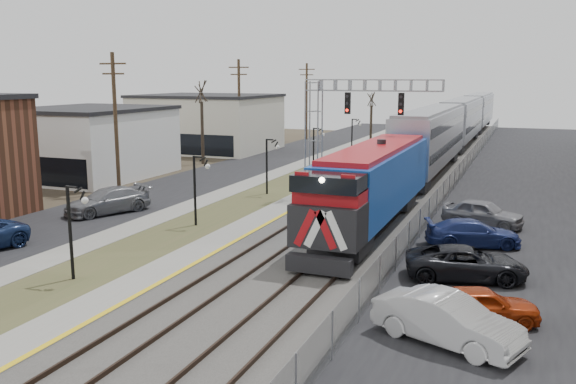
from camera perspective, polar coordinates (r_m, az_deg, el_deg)
The scene contains 22 objects.
street_west at distance 52.99m, azimuth -6.38°, elevation 1.70°, with size 7.00×120.00×0.04m, color black.
sidewalk at distance 51.05m, azimuth -1.91°, elevation 1.43°, with size 2.00×120.00×0.08m, color gray.
grass_median at distance 49.93m, azimuth 1.25°, elevation 1.22°, with size 4.00×120.00×0.06m, color #444A27.
platform at distance 48.97m, azimuth 4.54°, elevation 1.10°, with size 2.00×120.00×0.24m, color gray.
ballast_bed at distance 47.76m, azimuth 10.27°, elevation 0.69°, with size 8.00×120.00×0.20m, color #595651.
parking_lot at distance 46.95m, azimuth 24.76°, elevation -0.41°, with size 16.00×120.00×0.04m, color black.
platform_edge at distance 48.70m, azimuth 5.53°, elevation 1.18°, with size 0.24×120.00×0.01m, color gold.
track_near at distance 48.15m, azimuth 7.95°, elevation 1.05°, with size 1.58×120.00×0.15m.
track_far at distance 47.46m, azimuth 12.05°, elevation 0.77°, with size 1.58×120.00×0.15m.
train at distance 67.90m, azimuth 15.22°, elevation 5.84°, with size 3.00×85.85×5.33m.
signal_gantry at distance 41.01m, azimuth 4.70°, elevation 6.91°, with size 9.00×1.07×8.15m.
lampposts at distance 34.67m, azimuth -8.47°, elevation 0.14°, with size 0.14×62.14×4.00m.
utility_poles at distance 45.66m, azimuth -15.82°, elevation 6.20°, with size 0.28×80.28×10.00m.
fence at distance 47.01m, azimuth 15.32°, elevation 1.18°, with size 0.04×120.00×1.60m, color gray.
buildings_west at distance 49.48m, azimuth -22.26°, elevation 3.81°, with size 14.00×67.00×7.00m.
bare_trees at distance 56.62m, azimuth -5.61°, elevation 5.03°, with size 12.30×42.30×5.95m.
car_lot_a at distance 22.03m, azimuth 17.66°, elevation -10.16°, with size 1.54×3.83×1.30m, color #A42F0C.
car_lot_b at distance 20.16m, azimuth 14.66°, elevation -11.60°, with size 1.65×4.73×1.56m, color beige.
car_lot_c at distance 26.45m, azimuth 16.34°, elevation -6.47°, with size 2.28×4.94×1.37m, color black.
car_lot_d at distance 31.53m, azimuth 16.91°, elevation -3.76°, with size 1.88×4.61×1.34m, color navy.
car_lot_e at distance 35.84m, azimuth 17.77°, elevation -1.95°, with size 1.78×4.42×1.50m, color gray.
car_street_b at distance 39.01m, azimuth -16.52°, elevation -0.84°, with size 2.17×5.33×1.55m, color slate.
Camera 1 is at (13.23, -11.13, 8.34)m, focal length 38.00 mm.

